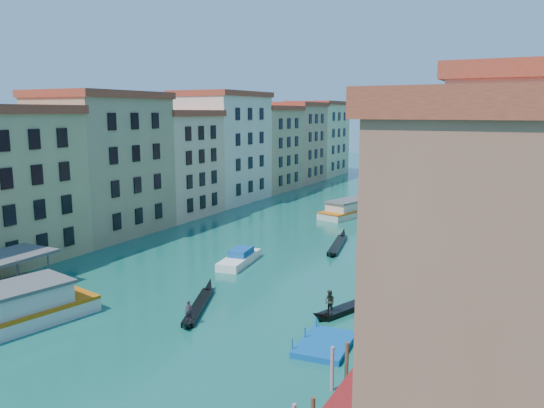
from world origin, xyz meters
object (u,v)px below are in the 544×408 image
at_px(vaporetto_far, 360,206).
at_px(blue_dock, 325,344).
at_px(gondola_right, 360,301).
at_px(gondola_fore, 199,304).

xyz_separation_m(vaporetto_far, blue_dock, (13.98, -51.89, -1.02)).
xyz_separation_m(vaporetto_far, gondola_right, (13.73, -42.68, -0.73)).
bearing_deg(vaporetto_far, gondola_fore, -73.05).
relative_size(gondola_fore, gondola_right, 0.84).
distance_m(vaporetto_far, gondola_right, 44.84).
height_order(gondola_right, blue_dock, gondola_right).
bearing_deg(gondola_right, gondola_fore, -129.50).
relative_size(gondola_fore, blue_dock, 1.92).
height_order(gondola_fore, gondola_right, gondola_right).
height_order(gondola_fore, blue_dock, gondola_fore).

